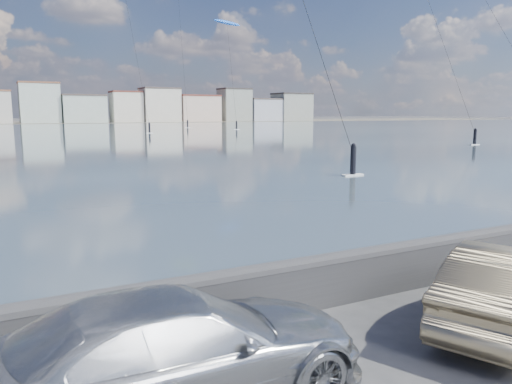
% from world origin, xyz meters
% --- Properties ---
extents(bay_water, '(500.00, 177.00, 0.00)m').
position_xyz_m(bay_water, '(0.00, 91.50, 0.01)').
color(bay_water, '#364251').
rests_on(bay_water, ground).
extents(far_shore_strip, '(500.00, 60.00, 0.00)m').
position_xyz_m(far_shore_strip, '(0.00, 200.00, 0.01)').
color(far_shore_strip, '#4C473D').
rests_on(far_shore_strip, ground).
extents(seawall, '(400.00, 0.36, 1.08)m').
position_xyz_m(seawall, '(0.00, 2.70, 0.58)').
color(seawall, '#28282B').
rests_on(seawall, ground).
extents(far_buildings, '(240.79, 13.26, 14.60)m').
position_xyz_m(far_buildings, '(1.31, 186.00, 6.03)').
color(far_buildings, beige).
rests_on(far_buildings, ground).
extents(car_silver, '(5.32, 2.24, 1.53)m').
position_xyz_m(car_silver, '(-1.83, 0.80, 0.77)').
color(car_silver, '#ADB0B3').
rests_on(car_silver, ground).
extents(car_champagne, '(4.81, 3.34, 1.50)m').
position_xyz_m(car_champagne, '(4.27, 0.37, 0.75)').
color(car_champagne, tan).
rests_on(car_champagne, ground).
extents(kitesurfer_10, '(9.09, 12.22, 25.06)m').
position_xyz_m(kitesurfer_10, '(45.81, 104.13, 23.90)').
color(kitesurfer_10, blue).
rests_on(kitesurfer_10, ground).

